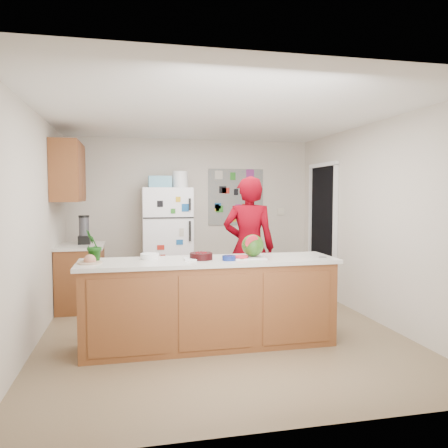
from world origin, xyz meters
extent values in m
cube|color=brown|center=(0.00, 0.00, -0.01)|extent=(4.00, 4.50, 0.02)
cube|color=beige|center=(0.00, 2.26, 1.25)|extent=(4.00, 0.02, 2.50)
cube|color=beige|center=(-2.01, 0.00, 1.25)|extent=(0.02, 4.50, 2.50)
cube|color=beige|center=(2.01, 0.00, 1.25)|extent=(0.02, 4.50, 2.50)
cube|color=white|center=(0.00, 0.00, 2.51)|extent=(4.00, 4.50, 0.02)
cube|color=black|center=(1.99, 1.45, 1.02)|extent=(0.03, 0.85, 2.04)
cube|color=brown|center=(-0.20, -0.50, 0.44)|extent=(2.60, 0.62, 0.88)
cube|color=silver|center=(-0.20, -0.50, 0.90)|extent=(2.68, 0.70, 0.04)
cube|color=brown|center=(-1.69, 1.35, 0.43)|extent=(0.60, 0.80, 0.86)
cube|color=silver|center=(-1.69, 1.35, 0.88)|extent=(0.64, 0.84, 0.04)
cube|color=brown|center=(-1.82, 1.30, 1.90)|extent=(0.35, 1.00, 0.80)
cube|color=silver|center=(-0.45, 1.88, 0.85)|extent=(0.75, 0.70, 1.70)
cube|color=#5999B2|center=(-0.55, 1.88, 1.79)|extent=(0.35, 0.28, 0.18)
cube|color=slate|center=(0.75, 2.24, 1.55)|extent=(0.95, 0.01, 0.95)
imported|color=#65000A|center=(0.49, 0.46, 0.91)|extent=(0.77, 0.62, 1.83)
cylinder|color=black|center=(-1.64, 1.40, 1.09)|extent=(0.14, 0.14, 0.38)
cube|color=silver|center=(0.22, -0.50, 0.93)|extent=(0.38, 0.30, 0.01)
sphere|color=#14570E|center=(0.28, -0.48, 1.05)|extent=(0.24, 0.24, 0.24)
cylinder|color=red|center=(0.12, -0.55, 0.94)|extent=(0.15, 0.15, 0.02)
cylinder|color=black|center=(-0.29, -0.50, 0.96)|extent=(0.28, 0.28, 0.07)
cylinder|color=white|center=(-0.81, -0.37, 0.95)|extent=(0.23, 0.23, 0.06)
cylinder|color=navy|center=(-0.02, -0.62, 0.95)|extent=(0.16, 0.16, 0.05)
cylinder|color=beige|center=(-1.40, -0.52, 0.93)|extent=(0.30, 0.30, 0.02)
cube|color=white|center=(-0.38, -0.52, 0.93)|extent=(0.18, 0.16, 0.02)
cube|color=gray|center=(1.00, -0.65, 0.93)|extent=(0.08, 0.04, 0.01)
imported|color=#10440D|center=(-1.37, -0.45, 1.09)|extent=(0.21, 0.23, 0.33)
camera|label=1|loc=(-1.00, -4.95, 1.60)|focal=35.00mm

